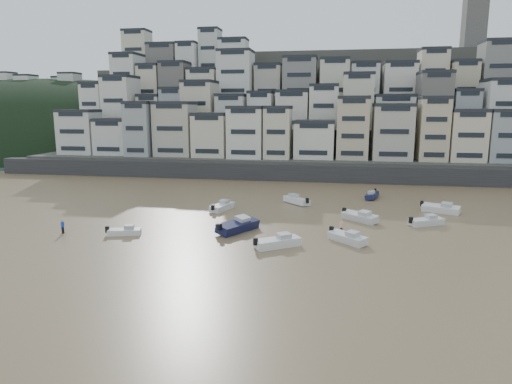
% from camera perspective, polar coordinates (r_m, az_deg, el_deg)
% --- Properties ---
extents(ground, '(400.00, 400.00, 0.00)m').
position_cam_1_polar(ground, '(37.71, -17.59, -14.16)').
color(ground, olive).
rests_on(ground, ground).
extents(sea_strip, '(340.00, 340.00, 0.00)m').
position_cam_1_polar(sea_strip, '(216.62, -25.77, 5.54)').
color(sea_strip, '#41535E').
rests_on(sea_strip, ground).
extents(harbor_wall, '(140.00, 3.00, 3.50)m').
position_cam_1_polar(harbor_wall, '(96.30, 6.12, 2.41)').
color(harbor_wall, '#38383A').
rests_on(harbor_wall, ground).
extents(hillside, '(141.04, 66.00, 50.00)m').
position_cam_1_polar(hillside, '(134.95, 9.49, 9.49)').
color(hillside, '#4C4C47').
rests_on(hillside, ground).
extents(headland, '(216.00, 135.00, 53.33)m').
position_cam_1_polar(headland, '(199.87, -23.93, 5.34)').
color(headland, black).
rests_on(headland, ground).
extents(boat_a, '(5.77, 4.89, 1.57)m').
position_cam_1_polar(boat_a, '(51.24, 2.71, -6.04)').
color(boat_a, white).
rests_on(boat_a, ground).
extents(boat_b, '(5.13, 4.95, 1.47)m').
position_cam_1_polar(boat_b, '(53.94, 11.36, -5.44)').
color(boat_b, silver).
rests_on(boat_b, ground).
extents(boat_c, '(5.29, 6.95, 1.84)m').
position_cam_1_polar(boat_c, '(57.30, -2.29, -4.08)').
color(boat_c, '#13173C').
rests_on(boat_c, ground).
extents(boat_d, '(5.37, 3.99, 1.42)m').
position_cam_1_polar(boat_d, '(64.45, 20.53, -3.29)').
color(boat_d, silver).
rests_on(boat_d, ground).
extents(boat_e, '(5.58, 5.01, 1.55)m').
position_cam_1_polar(boat_e, '(63.99, 12.84, -2.91)').
color(boat_e, silver).
rests_on(boat_e, ground).
extents(boat_f, '(3.27, 5.70, 1.48)m').
position_cam_1_polar(boat_f, '(69.18, -4.27, -1.68)').
color(boat_f, silver).
rests_on(boat_f, ground).
extents(boat_g, '(6.04, 4.03, 1.57)m').
position_cam_1_polar(boat_g, '(72.69, 22.10, -1.80)').
color(boat_g, white).
rests_on(boat_g, ground).
extents(boat_h, '(5.23, 5.43, 1.55)m').
position_cam_1_polar(boat_h, '(73.84, 5.10, -0.87)').
color(boat_h, silver).
rests_on(boat_h, ground).
extents(boat_i, '(2.97, 5.21, 1.35)m').
position_cam_1_polar(boat_i, '(80.18, 14.32, -0.31)').
color(boat_i, '#161C45').
rests_on(boat_i, ground).
extents(boat_j, '(4.52, 2.50, 1.17)m').
position_cam_1_polar(boat_j, '(58.21, -16.13, -4.61)').
color(boat_j, white).
rests_on(boat_j, ground).
extents(person_blue, '(0.44, 0.44, 1.74)m').
position_cam_1_polar(person_blue, '(61.39, -23.02, -3.99)').
color(person_blue, blue).
rests_on(person_blue, ground).
extents(person_pink, '(0.44, 0.44, 1.74)m').
position_cam_1_polar(person_pink, '(57.23, 10.62, -4.33)').
color(person_pink, beige).
rests_on(person_pink, ground).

